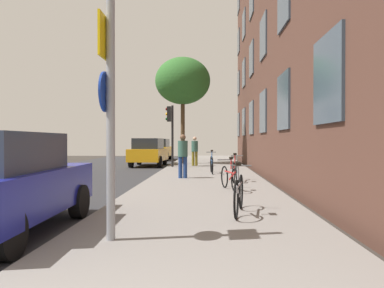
% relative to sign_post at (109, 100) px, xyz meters
% --- Properties ---
extents(ground_plane, '(41.80, 41.80, 0.00)m').
position_rel_sign_post_xyz_m(ground_plane, '(-2.22, 10.83, -2.06)').
color(ground_plane, '#332D28').
extents(road_asphalt, '(7.00, 38.00, 0.01)m').
position_rel_sign_post_xyz_m(road_asphalt, '(-4.32, 10.83, -2.06)').
color(road_asphalt, '#2D2D30').
rests_on(road_asphalt, ground).
extents(sidewalk, '(4.20, 38.00, 0.12)m').
position_rel_sign_post_xyz_m(sidewalk, '(1.28, 10.83, -2.00)').
color(sidewalk, gray).
rests_on(sidewalk, ground).
extents(sign_post, '(0.16, 0.60, 3.46)m').
position_rel_sign_post_xyz_m(sign_post, '(0.00, 0.00, 0.00)').
color(sign_post, gray).
rests_on(sign_post, sidewalk).
extents(traffic_light, '(0.43, 0.24, 3.23)m').
position_rel_sign_post_xyz_m(traffic_light, '(-0.61, 14.82, 0.28)').
color(traffic_light, black).
rests_on(traffic_light, sidewalk).
extents(tree_near, '(3.33, 3.33, 6.41)m').
position_rel_sign_post_xyz_m(tree_near, '(-0.15, 17.77, 3.03)').
color(tree_near, '#4C3823').
rests_on(tree_near, sidewalk).
extents(bicycle_0, '(0.46, 1.73, 0.99)m').
position_rel_sign_post_xyz_m(bicycle_0, '(1.95, 1.98, -1.55)').
color(bicycle_0, black).
rests_on(bicycle_0, sidewalk).
extents(bicycle_1, '(0.54, 1.60, 0.93)m').
position_rel_sign_post_xyz_m(bicycle_1, '(1.98, 5.43, -1.58)').
color(bicycle_1, black).
rests_on(bicycle_1, sidewalk).
extents(bicycle_2, '(0.47, 1.68, 0.96)m').
position_rel_sign_post_xyz_m(bicycle_2, '(2.30, 7.70, -1.56)').
color(bicycle_2, black).
rests_on(bicycle_2, sidewalk).
extents(bicycle_3, '(0.42, 1.71, 0.99)m').
position_rel_sign_post_xyz_m(bicycle_3, '(1.53, 10.88, -1.55)').
color(bicycle_3, black).
rests_on(bicycle_3, sidewalk).
extents(pedestrian_0, '(0.47, 0.47, 1.61)m').
position_rel_sign_post_xyz_m(pedestrian_0, '(0.45, 8.78, -1.02)').
color(pedestrian_0, navy).
rests_on(pedestrian_0, sidewalk).
extents(pedestrian_1, '(0.48, 0.48, 1.60)m').
position_rel_sign_post_xyz_m(pedestrian_1, '(0.65, 15.64, -1.03)').
color(pedestrian_1, olive).
rests_on(pedestrian_1, sidewalk).
extents(car_1, '(1.88, 4.04, 1.62)m').
position_rel_sign_post_xyz_m(car_1, '(-2.09, 16.88, -1.22)').
color(car_1, orange).
rests_on(car_1, road_asphalt).
extents(car_2, '(1.82, 4.21, 1.62)m').
position_rel_sign_post_xyz_m(car_2, '(-2.40, 23.75, -1.22)').
color(car_2, orange).
rests_on(car_2, road_asphalt).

